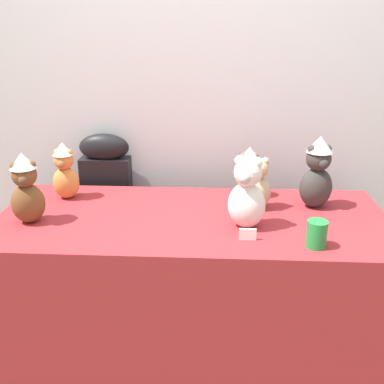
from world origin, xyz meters
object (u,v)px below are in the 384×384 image
teddy_bear_mocha (249,173)px  teddy_bear_ginger (65,171)px  display_table (192,286)px  instrument_case (109,216)px  teddy_bear_charcoal (317,173)px  teddy_bear_snow (247,195)px  party_cup_green (317,234)px  teddy_bear_chestnut (26,189)px  teddy_bear_sand (258,185)px

teddy_bear_mocha → teddy_bear_ginger: (-0.92, -0.07, 0.01)m
display_table → teddy_bear_ginger: (-0.64, 0.20, 0.51)m
instrument_case → teddy_bear_charcoal: teddy_bear_charcoal is taller
teddy_bear_mocha → teddy_bear_snow: bearing=-98.6°
instrument_case → teddy_bear_mocha: 0.91m
display_table → teddy_bear_snow: size_ratio=5.66×
teddy_bear_snow → party_cup_green: teddy_bear_snow is taller
teddy_bear_mocha → teddy_bear_chestnut: (-0.99, -0.37, 0.03)m
teddy_bear_charcoal → instrument_case: bearing=146.4°
teddy_bear_charcoal → party_cup_green: bearing=-115.9°
display_table → teddy_bear_sand: size_ratio=7.11×
teddy_bear_charcoal → party_cup_green: (-0.08, -0.42, -0.11)m
teddy_bear_charcoal → teddy_bear_snow: (-0.34, -0.25, -0.02)m
teddy_bear_mocha → teddy_bear_snow: 0.37m
display_table → party_cup_green: party_cup_green is taller
instrument_case → teddy_bear_ginger: bearing=-112.3°
party_cup_green → instrument_case: bearing=142.7°
teddy_bear_sand → instrument_case: bearing=155.5°
instrument_case → teddy_bear_ginger: teddy_bear_ginger is taller
teddy_bear_charcoal → teddy_bear_mocha: teddy_bear_charcoal is taller
teddy_bear_snow → teddy_bear_chestnut: (-0.95, -0.00, 0.01)m
instrument_case → teddy_bear_sand: bearing=-26.5°
display_table → teddy_bear_sand: 0.59m
teddy_bear_chestnut → teddy_bear_charcoal: bearing=-6.9°
teddy_bear_snow → party_cup_green: bearing=-14.4°
instrument_case → teddy_bear_snow: size_ratio=3.18×
teddy_bear_ginger → party_cup_green: (1.15, -0.47, -0.09)m
teddy_bear_charcoal → party_cup_green: 0.44m
teddy_bear_mocha → teddy_bear_sand: size_ratio=1.03×
teddy_bear_mocha → teddy_bear_sand: (0.03, -0.16, -0.01)m
display_table → teddy_bear_sand: bearing=21.2°
teddy_bear_mocha → instrument_case: bearing=159.6°
display_table → teddy_bear_chestnut: 0.90m
teddy_bear_chestnut → teddy_bear_sand: (1.02, 0.21, -0.04)m
instrument_case → party_cup_green: (1.03, -0.78, 0.29)m
display_table → instrument_case: size_ratio=1.78×
teddy_bear_ginger → party_cup_green: 1.24m
instrument_case → teddy_bear_mocha: same height
teddy_bear_ginger → teddy_bear_mocha: bearing=4.9°
teddy_bear_charcoal → teddy_bear_snow: 0.42m
teddy_bear_mocha → teddy_bear_ginger: 0.92m
display_table → teddy_bear_snow: teddy_bear_snow is taller
teddy_bear_mocha → teddy_bear_chestnut: teddy_bear_chestnut is taller
teddy_bear_sand → party_cup_green: bearing=-61.1°
instrument_case → display_table: bearing=-45.5°
teddy_bear_charcoal → teddy_bear_sand: (-0.28, -0.03, -0.05)m
teddy_bear_mocha → teddy_bear_chestnut: bearing=-162.9°
teddy_bear_charcoal → teddy_bear_chestnut: (-1.30, -0.25, -0.01)m
instrument_case → teddy_bear_snow: (0.76, -0.61, 0.39)m
teddy_bear_chestnut → teddy_bear_snow: bearing=-17.6°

